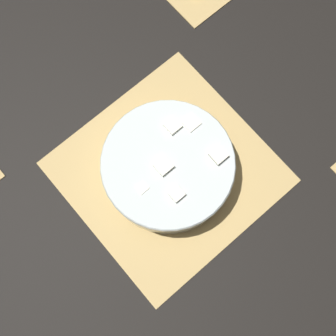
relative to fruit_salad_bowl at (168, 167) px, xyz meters
name	(u,v)px	position (x,y,z in m)	size (l,w,h in m)	color
ground_plane	(168,172)	(0.00, 0.00, -0.05)	(6.00, 6.00, 0.00)	black
bamboo_mat_center	(168,172)	(0.00, 0.00, -0.04)	(0.41, 0.40, 0.01)	tan
fruit_salad_bowl	(168,167)	(0.00, 0.00, 0.00)	(0.28, 0.28, 0.08)	silver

